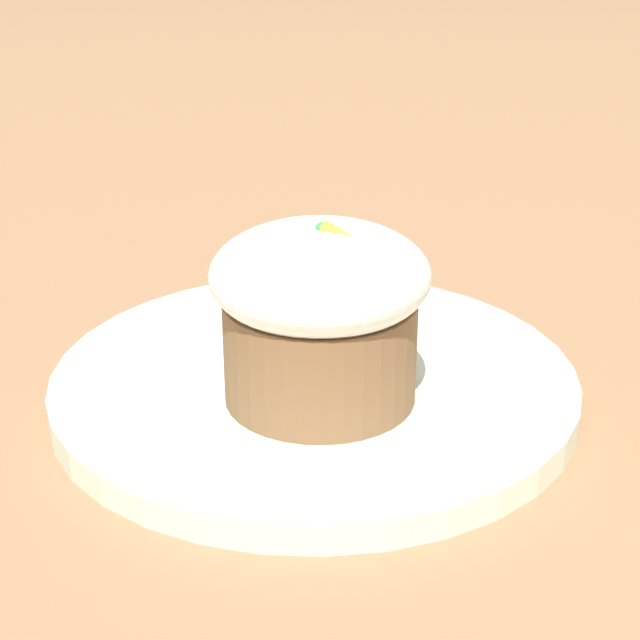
% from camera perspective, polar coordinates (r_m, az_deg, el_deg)
% --- Properties ---
extents(ground_plane, '(4.00, 4.00, 0.00)m').
position_cam_1_polar(ground_plane, '(0.52, -0.31, -4.17)').
color(ground_plane, '#846042').
extents(dessert_plate, '(0.25, 0.25, 0.01)m').
position_cam_1_polar(dessert_plate, '(0.52, -0.31, -3.49)').
color(dessert_plate, silver).
rests_on(dessert_plate, ground_plane).
extents(carrot_cake, '(0.10, 0.10, 0.09)m').
position_cam_1_polar(carrot_cake, '(0.48, 0.00, 0.54)').
color(carrot_cake, brown).
rests_on(carrot_cake, dessert_plate).
extents(spoon, '(0.05, 0.13, 0.01)m').
position_cam_1_polar(spoon, '(0.52, -1.11, -1.94)').
color(spoon, '#B7B7BC').
rests_on(spoon, dessert_plate).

